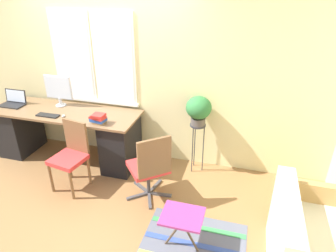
% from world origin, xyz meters
% --- Properties ---
extents(ground_plane, '(14.00, 14.00, 0.00)m').
position_xyz_m(ground_plane, '(0.00, 0.00, 0.00)').
color(ground_plane, olive).
extents(wall_back_with_window, '(9.00, 0.12, 2.70)m').
position_xyz_m(wall_back_with_window, '(-0.01, 0.78, 1.35)').
color(wall_back_with_window, beige).
rests_on(wall_back_with_window, ground_plane).
extents(desk, '(2.19, 0.71, 0.78)m').
position_xyz_m(desk, '(-0.57, 0.35, 0.42)').
color(desk, brown).
rests_on(desk, ground_plane).
extents(laptop, '(0.36, 0.23, 0.22)m').
position_xyz_m(laptop, '(-1.42, 0.35, 0.83)').
color(laptop, black).
rests_on(laptop, desk).
extents(monitor, '(0.43, 0.15, 0.46)m').
position_xyz_m(monitor, '(-0.72, 0.52, 1.03)').
color(monitor, silver).
rests_on(monitor, desk).
extents(keyboard, '(0.32, 0.11, 0.02)m').
position_xyz_m(keyboard, '(-0.68, 0.15, 0.79)').
color(keyboard, black).
rests_on(keyboard, desk).
extents(mouse, '(0.04, 0.07, 0.03)m').
position_xyz_m(mouse, '(-0.45, 0.17, 0.79)').
color(mouse, silver).
rests_on(mouse, desk).
extents(book_stack, '(0.22, 0.17, 0.13)m').
position_xyz_m(book_stack, '(0.10, 0.13, 0.85)').
color(book_stack, olive).
rests_on(book_stack, desk).
extents(desk_chair_wooden, '(0.45, 0.46, 0.89)m').
position_xyz_m(desk_chair_wooden, '(-0.13, -0.24, 0.48)').
color(desk_chair_wooden, brown).
rests_on(desk_chair_wooden, ground_plane).
extents(office_chair_swivel, '(0.61, 0.62, 0.92)m').
position_xyz_m(office_chair_swivel, '(0.92, -0.21, 0.47)').
color(office_chair_swivel, '#47474C').
rests_on(office_chair_swivel, ground_plane).
extents(plant_stand, '(0.22, 0.22, 0.72)m').
position_xyz_m(plant_stand, '(1.34, 0.57, 0.60)').
color(plant_stand, '#333338').
rests_on(plant_stand, ground_plane).
extents(potted_plant, '(0.34, 0.34, 0.40)m').
position_xyz_m(potted_plant, '(1.34, 0.57, 0.95)').
color(potted_plant, '#514C47').
rests_on(potted_plant, plant_stand).
extents(floor_rug_striped, '(1.07, 0.85, 0.01)m').
position_xyz_m(floor_rug_striped, '(1.59, -0.80, 0.00)').
color(floor_rug_striped, '#565B6B').
rests_on(floor_rug_striped, ground_plane).
extents(folding_stool, '(0.41, 0.35, 0.44)m').
position_xyz_m(folding_stool, '(1.47, -0.86, 0.39)').
color(folding_stool, '#93337A').
rests_on(folding_stool, ground_plane).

